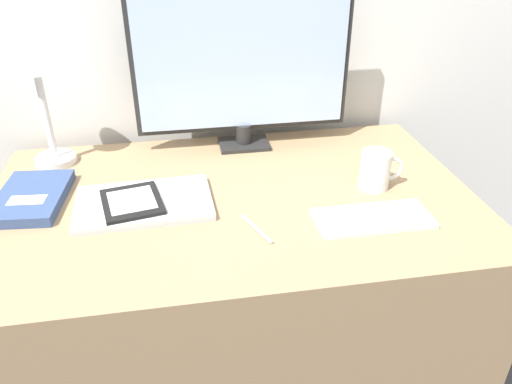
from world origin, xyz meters
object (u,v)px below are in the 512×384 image
object	(u,v)px
pen	(257,229)
keyboard	(373,218)
coffee_mug	(376,170)
ereader	(132,202)
laptop	(144,203)
monitor	(243,65)
desk_lamp	(39,83)
notebook	(31,197)

from	to	relation	value
pen	keyboard	bearing A→B (deg)	-1.41
coffee_mug	ereader	bearing A→B (deg)	-179.42
laptop	coffee_mug	distance (m)	0.61
monitor	desk_lamp	distance (m)	0.56
monitor	notebook	bearing A→B (deg)	-156.92
laptop	notebook	world-z (taller)	notebook
ereader	coffee_mug	size ratio (longest dim) A/B	1.59
laptop	coffee_mug	size ratio (longest dim) A/B	2.92
keyboard	notebook	distance (m)	0.85
monitor	desk_lamp	world-z (taller)	monitor
monitor	notebook	size ratio (longest dim) A/B	2.44
monitor	notebook	xyz separation A→B (m)	(-0.58, -0.25, -0.24)
keyboard	notebook	size ratio (longest dim) A/B	1.07
monitor	ereader	xyz separation A→B (m)	(-0.33, -0.33, -0.23)
desk_lamp	coffee_mug	xyz separation A→B (m)	(0.86, -0.30, -0.19)
notebook	coffee_mug	distance (m)	0.89
desk_lamp	monitor	bearing A→B (deg)	2.48
desk_lamp	coffee_mug	bearing A→B (deg)	-19.12
desk_lamp	coffee_mug	world-z (taller)	desk_lamp
desk_lamp	coffee_mug	distance (m)	0.93
laptop	notebook	size ratio (longest dim) A/B	1.30
ereader	notebook	world-z (taller)	same
pen	monitor	bearing A→B (deg)	84.91
ereader	monitor	bearing A→B (deg)	45.13
desk_lamp	notebook	size ratio (longest dim) A/B	1.32
desk_lamp	laptop	bearing A→B (deg)	-48.55
laptop	notebook	bearing A→B (deg)	166.08
monitor	keyboard	size ratio (longest dim) A/B	2.29
monitor	desk_lamp	size ratio (longest dim) A/B	1.85
desk_lamp	pen	world-z (taller)	desk_lamp
ereader	desk_lamp	world-z (taller)	desk_lamp
keyboard	pen	distance (m)	0.28
laptop	coffee_mug	bearing A→B (deg)	-0.55
monitor	coffee_mug	size ratio (longest dim) A/B	5.46
monitor	keyboard	xyz separation A→B (m)	(0.24, -0.48, -0.25)
monitor	pen	xyz separation A→B (m)	(-0.04, -0.47, -0.25)
notebook	coffee_mug	size ratio (longest dim) A/B	2.24
monitor	keyboard	world-z (taller)	monitor
coffee_mug	pen	bearing A→B (deg)	-156.78
desk_lamp	coffee_mug	size ratio (longest dim) A/B	2.96
ereader	laptop	bearing A→B (deg)	23.72
laptop	notebook	xyz separation A→B (m)	(-0.28, 0.07, 0.00)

